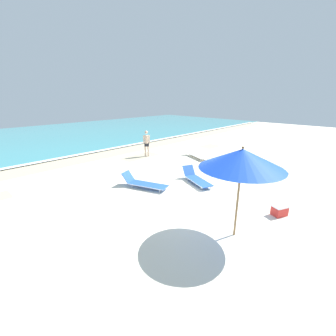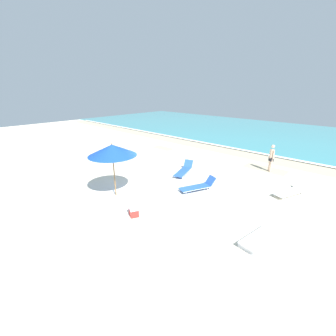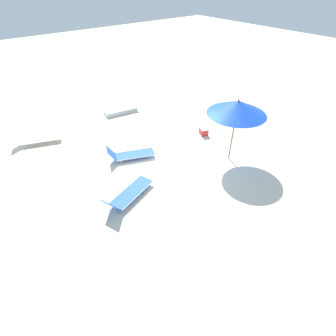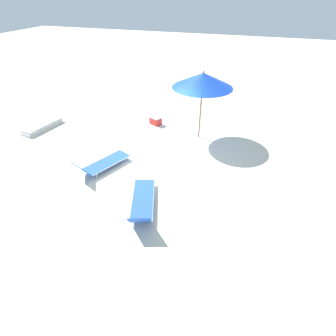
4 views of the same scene
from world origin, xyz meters
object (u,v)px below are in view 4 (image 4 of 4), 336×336
object	(u,v)px
sun_lounger_near_water_left	(102,164)
cooler_box	(156,120)
sun_lounger_under_umbrella	(142,203)
lounger_stack	(42,126)
beach_umbrella	(203,80)

from	to	relation	value
sun_lounger_near_water_left	cooler_box	bearing A→B (deg)	-74.25
sun_lounger_under_umbrella	sun_lounger_near_water_left	bearing A→B (deg)	-52.43
lounger_stack	cooler_box	xyz separation A→B (m)	(-4.62, -1.98, 0.07)
sun_lounger_under_umbrella	sun_lounger_near_water_left	world-z (taller)	sun_lounger_near_water_left
beach_umbrella	sun_lounger_near_water_left	bearing A→B (deg)	51.91
sun_lounger_under_umbrella	cooler_box	xyz separation A→B (m)	(1.61, -5.30, -0.03)
lounger_stack	cooler_box	size ratio (longest dim) A/B	3.23
beach_umbrella	lounger_stack	distance (m)	7.25
sun_lounger_under_umbrella	lounger_stack	bearing A→B (deg)	-47.24
lounger_stack	sun_lounger_under_umbrella	world-z (taller)	sun_lounger_under_umbrella
beach_umbrella	sun_lounger_near_water_left	world-z (taller)	beach_umbrella
beach_umbrella	sun_lounger_under_umbrella	bearing A→B (deg)	83.56
lounger_stack	cooler_box	bearing A→B (deg)	-147.50
cooler_box	lounger_stack	bearing A→B (deg)	-130.74
sun_lounger_near_water_left	beach_umbrella	bearing A→B (deg)	-105.27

